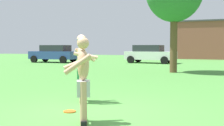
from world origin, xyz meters
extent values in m
plane|color=#4C8E3D|center=(0.00, 0.00, 0.00)|extent=(80.00, 80.00, 0.00)
cube|color=black|center=(0.39, -1.02, 0.04)|extent=(0.22, 0.28, 0.09)
cylinder|color=tan|center=(0.39, -1.02, 0.40)|extent=(0.13, 0.13, 0.81)
cube|color=black|center=(0.25, -0.77, 0.04)|extent=(0.22, 0.28, 0.09)
cylinder|color=tan|center=(0.25, -0.77, 0.40)|extent=(0.13, 0.13, 0.81)
cube|color=#B7B7BC|center=(0.32, -0.89, 0.66)|extent=(0.38, 0.41, 0.29)
ellipsoid|color=tan|center=(0.32, -0.89, 1.10)|extent=(0.35, 0.39, 0.58)
cylinder|color=tan|center=(0.34, -1.13, 1.13)|extent=(0.50, 0.28, 0.39)
cylinder|color=tan|center=(0.13, -0.75, 1.13)|extent=(0.50, 0.39, 0.29)
sphere|color=tan|center=(0.32, -0.89, 1.51)|extent=(0.22, 0.22, 0.22)
cube|color=black|center=(-0.80, 1.08, 0.04)|extent=(0.22, 0.28, 0.09)
cylinder|color=#E0AD89|center=(-0.80, 1.08, 0.44)|extent=(0.13, 0.13, 0.87)
cube|color=black|center=(-0.60, 0.73, 0.04)|extent=(0.22, 0.28, 0.09)
cylinder|color=#E0AD89|center=(-0.60, 0.73, 0.44)|extent=(0.13, 0.13, 0.87)
cube|color=#28844C|center=(-0.70, 0.90, 0.72)|extent=(0.39, 0.44, 0.31)
ellipsoid|color=#E0AD89|center=(-0.70, 0.90, 1.19)|extent=(0.36, 0.41, 0.63)
cylinder|color=#E0AD89|center=(-0.73, 1.15, 1.22)|extent=(0.50, 0.40, 0.39)
cylinder|color=#E0AD89|center=(-0.50, 0.75, 1.22)|extent=(0.55, 0.41, 0.20)
sphere|color=#E0AD89|center=(-0.70, 0.90, 1.63)|extent=(0.24, 0.24, 0.24)
cone|color=#194CA5|center=(-0.70, 0.90, 1.70)|extent=(0.35, 0.35, 0.13)
cylinder|color=orange|center=(-0.40, -0.20, 0.01)|extent=(0.28, 0.28, 0.03)
cube|color=#2D478C|center=(-12.11, 16.43, 0.67)|extent=(4.36, 1.95, 0.70)
cube|color=#282D33|center=(-11.91, 16.43, 1.30)|extent=(2.46, 1.67, 0.56)
cylinder|color=black|center=(-13.58, 15.47, 0.32)|extent=(0.65, 0.24, 0.64)
cylinder|color=black|center=(-13.65, 17.27, 0.32)|extent=(0.65, 0.24, 0.64)
cylinder|color=black|center=(-10.57, 15.58, 0.32)|extent=(0.65, 0.24, 0.64)
cylinder|color=black|center=(-10.64, 17.38, 0.32)|extent=(0.65, 0.24, 0.64)
cube|color=white|center=(-3.68, 18.83, 0.67)|extent=(4.40, 2.06, 0.70)
cube|color=#282D33|center=(-3.88, 18.85, 1.30)|extent=(2.50, 1.73, 0.56)
cylinder|color=black|center=(-2.12, 19.64, 0.32)|extent=(0.65, 0.26, 0.64)
cylinder|color=black|center=(-2.23, 17.84, 0.32)|extent=(0.65, 0.26, 0.64)
cylinder|color=black|center=(-5.13, 19.82, 0.32)|extent=(0.65, 0.26, 0.64)
cylinder|color=black|center=(-5.24, 18.03, 0.32)|extent=(0.65, 0.26, 0.64)
cylinder|color=brown|center=(-0.11, 10.39, 1.67)|extent=(0.40, 0.40, 3.33)
camera|label=1|loc=(2.87, -5.60, 1.44)|focal=45.90mm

